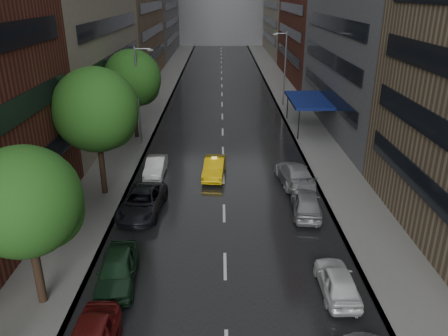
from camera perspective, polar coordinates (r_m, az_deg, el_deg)
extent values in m
cube|color=black|center=(61.23, -0.27, 9.21)|extent=(14.00, 140.00, 0.01)
cube|color=gray|center=(61.84, -8.74, 9.15)|extent=(4.00, 140.00, 0.15)
cube|color=gray|center=(61.90, 8.20, 9.20)|extent=(4.00, 140.00, 0.15)
cube|color=#937A5B|center=(75.19, -12.55, 19.59)|extent=(8.00, 28.00, 22.00)
cube|color=slate|center=(48.18, 19.01, 19.01)|extent=(8.00, 28.00, 24.00)
cylinder|color=#382619|center=(22.01, -23.27, -11.55)|extent=(0.40, 0.40, 4.28)
sphere|color=#1E5116|center=(20.51, -24.61, -4.00)|extent=(4.89, 4.89, 4.89)
cylinder|color=#382619|center=(31.89, -15.68, 0.76)|extent=(0.40, 0.40, 5.03)
sphere|color=#1E5116|center=(30.77, -16.41, 7.31)|extent=(5.74, 5.74, 5.74)
cylinder|color=#382619|center=(44.04, -11.51, 6.82)|extent=(0.40, 0.40, 4.78)
sphere|color=#1E5116|center=(43.26, -11.88, 11.39)|extent=(5.46, 5.46, 5.46)
imported|color=yellow|center=(34.50, -1.27, 0.07)|extent=(1.92, 4.57, 1.47)
imported|color=#16311D|center=(22.98, -13.76, -12.74)|extent=(2.23, 4.76, 1.58)
imported|color=black|center=(29.36, -10.62, -4.39)|extent=(2.96, 5.70, 1.53)
imported|color=white|center=(35.23, -8.90, 0.19)|extent=(1.51, 4.18, 1.37)
imported|color=white|center=(22.44, 14.57, -14.07)|extent=(1.65, 4.09, 1.39)
imported|color=gray|center=(29.19, 10.70, -4.54)|extent=(2.25, 4.68, 1.54)
imported|color=gray|center=(33.54, 9.20, -0.76)|extent=(2.77, 5.73, 1.61)
cylinder|color=gray|center=(41.39, -11.16, 9.10)|extent=(0.18, 0.18, 9.00)
cube|color=gray|center=(40.45, -9.59, 14.97)|extent=(0.50, 0.22, 0.16)
cylinder|color=gray|center=(56.00, 7.95, 12.63)|extent=(0.18, 0.18, 9.00)
cube|color=gray|center=(55.29, 6.69, 16.97)|extent=(0.50, 0.22, 0.16)
cube|color=navy|center=(46.82, 11.02, 8.72)|extent=(4.00, 8.00, 0.25)
cylinder|color=black|center=(43.29, 9.73, 5.66)|extent=(0.12, 0.12, 3.00)
cylinder|color=black|center=(50.53, 8.29, 8.11)|extent=(0.12, 0.12, 3.00)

